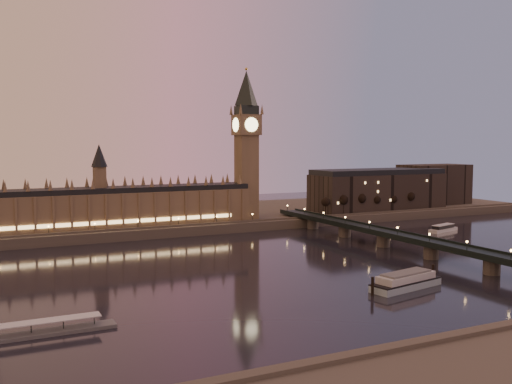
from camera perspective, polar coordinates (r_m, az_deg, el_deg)
ground at (r=268.35m, az=-0.47°, el=-7.69°), size 700.00×700.00×0.00m
far_embankment at (r=429.61m, az=-6.34°, el=-2.55°), size 560.00×130.00×6.00m
palace_of_westminster at (r=366.53m, az=-14.41°, el=-1.01°), size 180.00×26.62×52.00m
big_ben at (r=394.37m, az=-0.96°, el=5.70°), size 17.68×17.68×104.00m
westminster_bridge at (r=316.92m, az=14.71°, el=-4.89°), size 13.20×260.00×15.30m
city_block at (r=480.50m, az=13.94°, el=0.44°), size 155.00×45.00×34.00m
bare_tree_0 at (r=414.12m, az=7.02°, el=-1.01°), size 6.63×6.63×13.48m
bare_tree_1 at (r=422.90m, az=8.82°, el=-0.91°), size 6.63×6.63×13.48m
bare_tree_2 at (r=432.07m, az=10.54°, el=-0.81°), size 6.63×6.63×13.48m
bare_tree_3 at (r=441.63m, az=12.19°, el=-0.72°), size 6.63×6.63×13.48m
bare_tree_4 at (r=451.53m, az=13.77°, el=-0.63°), size 6.63×6.63×13.48m
bare_tree_5 at (r=461.76m, az=15.28°, el=-0.54°), size 6.63×6.63×13.48m
cruise_boat_b at (r=398.69m, az=18.21°, el=-3.48°), size 26.57×13.11×4.76m
moored_barge at (r=240.49m, az=14.76°, el=-8.60°), size 38.69×15.96×7.22m
pontoon_pier at (r=191.23m, az=-19.90°, el=-12.87°), size 39.40×6.57×10.51m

